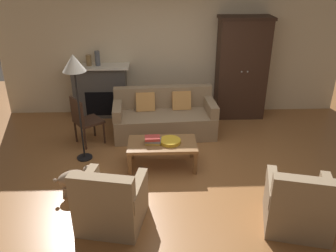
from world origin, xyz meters
The scene contains 15 objects.
ground_plane centered at (0.00, 0.00, 0.00)m, with size 9.60×9.60×0.00m, color #9E6638.
back_wall centered at (0.00, 2.55, 1.40)m, with size 7.20×0.10×2.80m, color beige.
fireplace centered at (-1.55, 2.30, 0.57)m, with size 1.26×0.48×1.12m.
armoire centered at (1.40, 2.22, 1.05)m, with size 1.06×0.57×2.09m.
couch centered at (-0.22, 1.39, 0.32)m, with size 1.97×0.98×0.86m.
coffee_table centered at (-0.28, 0.19, 0.37)m, with size 1.10×0.60×0.42m.
fruit_bowl centered at (-0.16, 0.19, 0.45)m, with size 0.34×0.34×0.05m, color gold.
book_stack centered at (-0.43, 0.18, 0.48)m, with size 0.27×0.19×0.12m.
mantel_vase_bronze centered at (-1.73, 2.28, 1.23)m, with size 0.11×0.11×0.22m, color olive.
mantel_vase_slate centered at (-1.55, 2.28, 1.27)m, with size 0.10×0.10×0.30m, color #565B66.
armchair_near_left centered at (-0.95, -1.19, 0.32)m, with size 0.90×0.90×0.88m.
armchair_near_right centered at (1.36, -1.32, 0.32)m, with size 0.93×0.93×0.88m.
side_chair_wooden centered at (-1.67, 0.99, 0.51)m, with size 0.62×0.62×0.90m.
floor_lamp centered at (-1.61, 0.47, 1.55)m, with size 0.36×0.36×1.79m.
dog centered at (-1.56, -0.49, 0.25)m, with size 0.53×0.34×0.39m.
Camera 1 is at (-0.36, -4.68, 3.03)m, focal length 36.98 mm.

